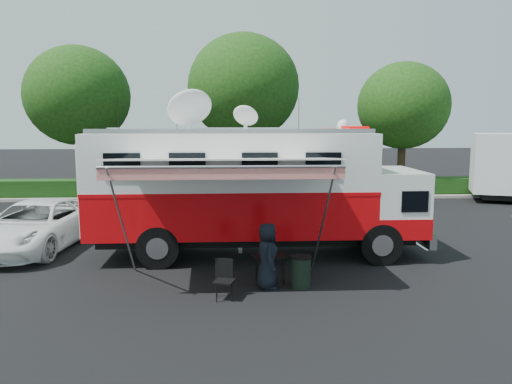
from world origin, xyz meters
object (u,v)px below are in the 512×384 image
white_suv (37,249)px  trash_bin (301,272)px  folding_table (270,257)px  command_truck (254,189)px

white_suv → trash_bin: bearing=-20.8°
white_suv → trash_bin: trash_bin is taller
folding_table → trash_bin: 0.89m
command_truck → trash_bin: bearing=-71.8°
white_suv → folding_table: size_ratio=5.86×
command_truck → trash_bin: 3.62m
command_truck → trash_bin: command_truck is taller
white_suv → folding_table: (7.26, -3.79, 0.66)m
trash_bin → folding_table: bearing=149.8°
white_suv → folding_table: white_suv is taller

